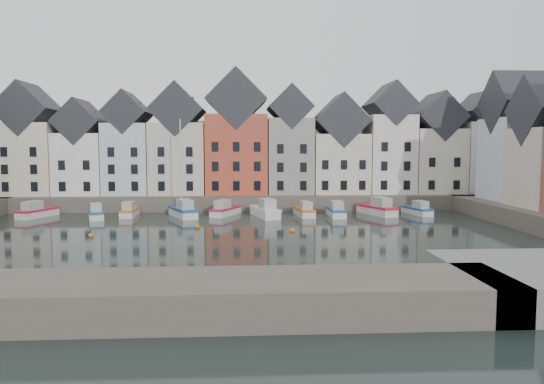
{
  "coord_description": "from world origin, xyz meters",
  "views": [
    {
      "loc": [
        0.76,
        -49.25,
        8.92
      ],
      "look_at": [
        3.96,
        6.0,
        4.08
      ],
      "focal_mm": 35.0,
      "sensor_mm": 36.0,
      "label": 1
    }
  ],
  "objects": [
    {
      "name": "boat_h",
      "position": [
        12.71,
        16.65,
        0.67
      ],
      "size": [
        1.88,
        5.87,
        2.25
      ],
      "rotation": [
        0.0,
        0.0,
        -0.01
      ],
      "color": "silver",
      "rests_on": "ground"
    },
    {
      "name": "boat_c",
      "position": [
        -13.45,
        18.33,
        0.62
      ],
      "size": [
        1.79,
        5.49,
        2.1
      ],
      "rotation": [
        0.0,
        0.0,
        0.02
      ],
      "color": "silver",
      "rests_on": "ground"
    },
    {
      "name": "boat_f",
      "position": [
        3.74,
        16.54,
        0.78
      ],
      "size": [
        3.8,
        7.14,
        2.62
      ],
      "rotation": [
        0.0,
        0.0,
        0.26
      ],
      "color": "silver",
      "rests_on": "ground"
    },
    {
      "name": "boat_a",
      "position": [
        -24.8,
        17.91,
        0.69
      ],
      "size": [
        3.84,
        6.31,
        2.32
      ],
      "rotation": [
        0.0,
        0.0,
        -0.35
      ],
      "color": "silver",
      "rests_on": "ground"
    },
    {
      "name": "near_wall",
      "position": [
        -10.0,
        -22.0,
        1.0
      ],
      "size": [
        50.0,
        6.0,
        2.0
      ],
      "primitive_type": "cube",
      "color": "#53493F",
      "rests_on": "ground"
    },
    {
      "name": "boat_b",
      "position": [
        -17.12,
        16.48,
        0.64
      ],
      "size": [
        3.28,
        5.82,
        2.13
      ],
      "rotation": [
        0.0,
        0.0,
        0.3
      ],
      "color": "silver",
      "rests_on": "ground"
    },
    {
      "name": "boat_d",
      "position": [
        -6.52,
        17.13,
        0.81
      ],
      "size": [
        4.41,
        6.79,
        12.46
      ],
      "rotation": [
        0.0,
        0.0,
        0.4
      ],
      "color": "silver",
      "rests_on": "ground"
    },
    {
      "name": "hillside",
      "position": [
        0.02,
        56.0,
        -17.96
      ],
      "size": [
        153.6,
        70.4,
        64.0
      ],
      "color": "#1F3319",
      "rests_on": "ground"
    },
    {
      "name": "ground",
      "position": [
        0.0,
        0.0,
        0.0
      ],
      "size": [
        260.0,
        260.0,
        0.0
      ],
      "primitive_type": "plane",
      "color": "black",
      "rests_on": "ground"
    },
    {
      "name": "boat_e",
      "position": [
        -1.36,
        18.31,
        0.67
      ],
      "size": [
        4.09,
        6.13,
        2.27
      ],
      "rotation": [
        0.0,
        0.0,
        -0.42
      ],
      "color": "silver",
      "rests_on": "ground"
    },
    {
      "name": "far_terrace",
      "position": [
        3.21,
        28.0,
        8.88
      ],
      "size": [
        72.37,
        8.16,
        17.78
      ],
      "color": "beige",
      "rests_on": "far_quay"
    },
    {
      "name": "mooring_buoys",
      "position": [
        -4.0,
        5.33,
        0.15
      ],
      "size": [
        20.5,
        5.5,
        0.5
      ],
      "color": "orange",
      "rests_on": "ground"
    },
    {
      "name": "boat_g",
      "position": [
        8.75,
        17.22,
        0.64
      ],
      "size": [
        2.37,
        5.8,
        2.17
      ],
      "rotation": [
        0.0,
        0.0,
        0.11
      ],
      "color": "silver",
      "rests_on": "ground"
    },
    {
      "name": "boat_i",
      "position": [
        18.38,
        17.98,
        0.77
      ],
      "size": [
        4.27,
        7.03,
        2.58
      ],
      "rotation": [
        0.0,
        0.0,
        0.35
      ],
      "color": "silver",
      "rests_on": "ground"
    },
    {
      "name": "boat_j",
      "position": [
        23.58,
        17.71,
        0.61
      ],
      "size": [
        2.87,
        5.61,
        2.06
      ],
      "rotation": [
        0.0,
        0.0,
        0.23
      ],
      "color": "silver",
      "rests_on": "ground"
    },
    {
      "name": "far_quay",
      "position": [
        0.0,
        30.0,
        1.0
      ],
      "size": [
        90.0,
        16.0,
        2.0
      ],
      "primitive_type": "cube",
      "color": "#53493F",
      "rests_on": "ground"
    }
  ]
}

